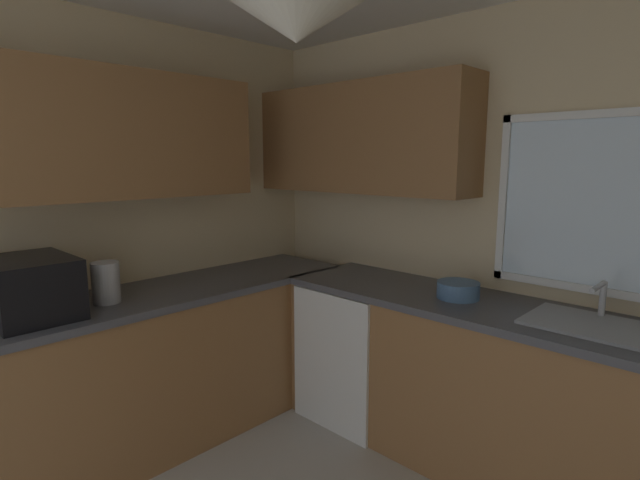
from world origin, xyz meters
name	(u,v)px	position (x,y,z in m)	size (l,w,h in m)	color
room_shell	(313,151)	(-0.36, 0.43, 1.70)	(3.68, 3.44, 2.56)	beige
counter_run_left	(116,380)	(-1.47, 0.00, 0.46)	(0.65, 3.05, 0.92)	olive
counter_run_back	(517,397)	(0.21, 1.35, 0.46)	(2.77, 0.65, 0.92)	olive
dishwasher	(359,350)	(-0.81, 1.32, 0.44)	(0.60, 0.60, 0.87)	white
microwave	(30,288)	(-1.47, -0.37, 1.06)	(0.48, 0.36, 0.29)	black
kettle	(106,282)	(-1.45, -0.02, 1.02)	(0.14, 0.14, 0.22)	#B7B7BC
sink_assembly	(592,324)	(0.52, 1.35, 0.93)	(0.54, 0.40, 0.19)	#9EA0A5
bowl	(458,290)	(-0.15, 1.35, 0.96)	(0.23, 0.23, 0.09)	#4C7099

